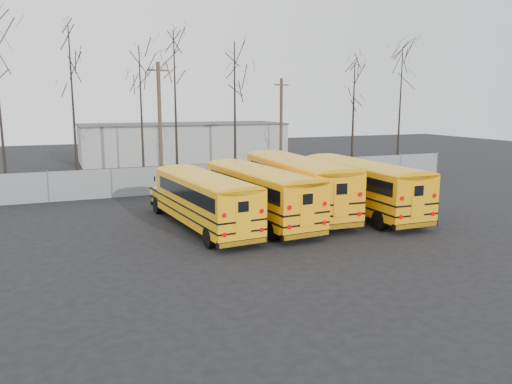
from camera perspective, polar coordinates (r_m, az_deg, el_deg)
name	(u,v)px	position (r m, az deg, el deg)	size (l,w,h in m)	color
ground	(296,227)	(26.26, 4.60, -4.01)	(120.00, 120.00, 0.00)	black
fence	(223,177)	(36.96, -3.76, 1.75)	(40.00, 0.04, 2.00)	gray
distant_building	(183,142)	(56.52, -8.30, 5.63)	(22.00, 8.00, 4.00)	#9A9A96
bus_a	(203,196)	(25.60, -6.07, -0.47)	(3.39, 10.63, 2.93)	black
bus_b	(258,190)	(26.83, 0.27, 0.28)	(3.41, 11.16, 3.08)	black
bus_c	(296,180)	(29.04, 4.57, 1.35)	(3.27, 12.14, 3.37)	black
bus_d	(360,182)	(29.52, 11.85, 1.08)	(2.70, 11.36, 3.17)	black
utility_pole_left	(160,123)	(39.09, -10.92, 7.71)	(1.68, 0.29, 9.42)	#4A372A
utility_pole_right	(281,127)	(43.51, 2.88, 7.46)	(1.49, 0.44, 8.45)	#463327
tree_1	(0,114)	(36.61, -27.20, 7.90)	(0.26, 0.26, 11.33)	black
tree_2	(73,110)	(39.02, -20.15, 8.80)	(0.26, 0.26, 11.77)	black
tree_3	(142,120)	(37.06, -12.93, 8.03)	(0.26, 0.26, 10.36)	black
tree_4	(176,109)	(39.73, -9.18, 9.34)	(0.26, 0.26, 11.81)	black
tree_5	(235,114)	(39.52, -2.43, 8.88)	(0.26, 0.26, 11.02)	black
tree_6	(353,119)	(46.30, 11.03, 8.17)	(0.26, 0.26, 9.84)	black
tree_7	(400,110)	(49.01, 16.11, 9.00)	(0.26, 0.26, 11.44)	black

